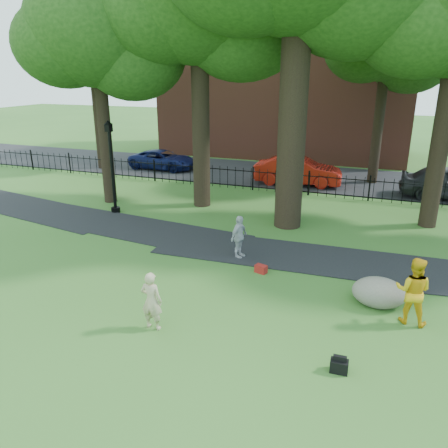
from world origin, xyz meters
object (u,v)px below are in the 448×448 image
at_px(woman, 152,301).
at_px(lamppost, 112,169).
at_px(man, 413,291).
at_px(boulder, 379,291).
at_px(red_sedan, 298,171).

bearing_deg(woman, lamppost, -52.14).
bearing_deg(lamppost, woman, -44.23).
relative_size(woman, man, 0.86).
height_order(woman, boulder, woman).
bearing_deg(boulder, lamppost, 158.04).
height_order(woman, lamppost, lamppost).
bearing_deg(man, red_sedan, -59.49).
bearing_deg(man, boulder, -32.66).
bearing_deg(red_sedan, lamppost, 135.87).
height_order(lamppost, red_sedan, lamppost).
distance_m(man, lamppost, 13.49).
distance_m(boulder, red_sedan, 13.51).
height_order(boulder, lamppost, lamppost).
relative_size(man, red_sedan, 0.37).
xyz_separation_m(woman, lamppost, (-6.27, 7.86, 1.26)).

